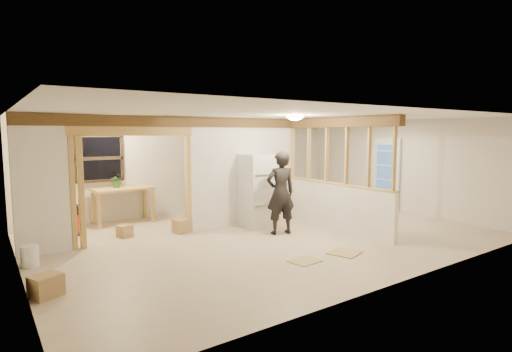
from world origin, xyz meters
TOP-DOWN VIEW (x-y plane):
  - floor at (0.00, 0.00)m, footprint 9.00×6.50m
  - ceiling at (0.00, 0.00)m, footprint 9.00×6.50m
  - wall_back at (0.00, 3.25)m, footprint 9.00×0.01m
  - wall_front at (0.00, -3.25)m, footprint 9.00×0.01m
  - wall_left at (-4.50, 0.00)m, footprint 0.01×6.50m
  - wall_right at (4.50, 0.00)m, footprint 0.01×6.50m
  - partition_left_stub at (-4.05, 1.20)m, footprint 0.90×0.12m
  - partition_center at (0.20, 1.20)m, footprint 2.80×0.12m
  - doorway_frame at (-2.40, 1.20)m, footprint 2.46×0.14m
  - header_beam_back at (-1.00, 1.20)m, footprint 7.00×0.18m
  - header_beam_right at (1.60, -0.40)m, footprint 0.18×3.30m
  - pony_wall at (1.60, -0.40)m, footprint 0.12×3.20m
  - stud_partition at (1.60, -0.40)m, footprint 0.14×3.20m
  - window_back at (-2.60, 3.17)m, footprint 1.12×0.10m
  - french_door at (4.42, 0.40)m, footprint 0.12×0.86m
  - ceiling_dome_main at (0.30, -0.50)m, footprint 0.36×0.36m
  - ceiling_dome_util at (-2.50, 2.30)m, footprint 0.32×0.32m
  - hanging_bulb at (-2.00, 1.60)m, footprint 0.07×0.07m
  - refrigerator at (0.30, 0.81)m, footprint 0.68×0.67m
  - woman at (0.29, -0.06)m, footprint 0.73×0.56m
  - work_table at (-2.16, 2.86)m, footprint 1.41×0.79m
  - potted_plant at (-2.26, 2.94)m, footprint 0.30×0.26m
  - shop_vac at (-3.45, 2.33)m, footprint 0.61×0.61m
  - bookshelf at (2.77, 3.05)m, footprint 0.81×0.27m
  - bucket at (-4.34, 0.59)m, footprint 0.28×0.28m
  - box_util_a at (-1.39, 1.23)m, footprint 0.40×0.36m
  - box_util_b at (-2.52, 1.59)m, footprint 0.33×0.33m
  - box_front at (-4.29, -0.91)m, footprint 0.45×0.42m
  - floor_panel_near at (0.37, -1.83)m, footprint 0.61×0.61m
  - floor_panel_far at (-0.52, -1.77)m, footprint 0.52×0.43m

SIDE VIEW (x-z plane):
  - floor at x=0.00m, z-range -0.01..0.00m
  - floor_panel_far at x=-0.52m, z-range 0.00..0.02m
  - floor_panel_near at x=0.37m, z-range 0.00..0.02m
  - box_util_b at x=-2.52m, z-range 0.00..0.24m
  - box_front at x=-4.29m, z-range 0.00..0.29m
  - box_util_a at x=-1.39m, z-range 0.00..0.29m
  - bucket at x=-4.34m, z-range 0.00..0.34m
  - shop_vac at x=-3.45m, z-range 0.00..0.64m
  - work_table at x=-2.16m, z-range 0.00..0.86m
  - pony_wall at x=1.60m, z-range 0.00..1.00m
  - bookshelf at x=2.77m, z-range 0.00..1.61m
  - refrigerator at x=0.30m, z-range 0.00..1.66m
  - woman at x=0.29m, z-range 0.00..1.77m
  - french_door at x=4.42m, z-range 0.00..2.00m
  - potted_plant at x=-2.26m, z-range 0.86..1.19m
  - doorway_frame at x=-2.40m, z-range 0.00..2.20m
  - wall_back at x=0.00m, z-range 0.00..2.50m
  - wall_front at x=0.00m, z-range 0.00..2.50m
  - wall_left at x=-4.50m, z-range 0.00..2.50m
  - wall_right at x=4.50m, z-range 0.00..2.50m
  - partition_left_stub at x=-4.05m, z-range 0.00..2.50m
  - partition_center at x=0.20m, z-range 0.00..2.50m
  - window_back at x=-2.60m, z-range 1.00..2.10m
  - stud_partition at x=1.60m, z-range 1.00..2.32m
  - hanging_bulb at x=-2.00m, z-range 2.15..2.22m
  - header_beam_back at x=-1.00m, z-range 2.27..2.49m
  - header_beam_right at x=1.60m, z-range 2.27..2.49m
  - ceiling_dome_main at x=0.30m, z-range 2.40..2.56m
  - ceiling_dome_util at x=-2.50m, z-range 2.41..2.55m
  - ceiling at x=0.00m, z-range 2.50..2.50m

